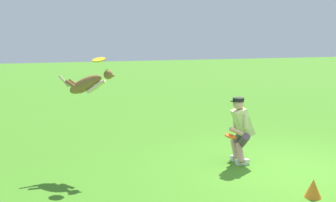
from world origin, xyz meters
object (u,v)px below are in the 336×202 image
Objects in this scene: person at (241,128)px; dog at (88,84)px; frisbee_flying at (99,60)px; frisbee_held at (230,136)px; training_cone at (313,188)px.

person is 3.04m from dog.
frisbee_flying is (2.65, -0.47, 1.35)m from person.
frisbee_held is 1.85m from training_cone.
training_cone is at bearing 141.16° from frisbee_flying.
frisbee_held is 0.75× the size of training_cone.
dog is 0.51m from frisbee_flying.
frisbee_flying is at bearing -38.84° from training_cone.
frisbee_held is at bearing -69.98° from training_cone.
frisbee_flying is 4.22m from training_cone.
frisbee_flying is 0.84× the size of training_cone.
frisbee_flying is (-0.19, 0.14, 0.45)m from dog.
person is 1.28× the size of dog.
person is 5.27× the size of frisbee_flying.
frisbee_held is at bearing 7.20° from dog.
person is 5.88× the size of frisbee_held.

